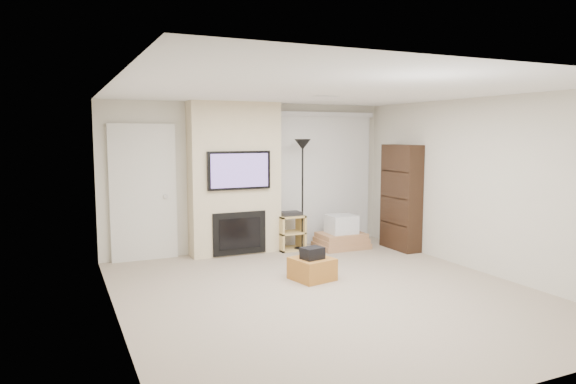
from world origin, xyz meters
name	(u,v)px	position (x,y,z in m)	size (l,w,h in m)	color
floor	(328,293)	(0.00, 0.00, 0.00)	(5.00, 5.50, 0.00)	tan
ceiling	(330,90)	(0.00, 0.00, 2.50)	(5.00, 5.50, 0.00)	white
wall_back	(250,177)	(0.00, 2.75, 1.25)	(5.00, 2.50, 0.00)	beige
wall_front	(509,233)	(0.00, -2.75, 1.25)	(5.00, 2.50, 0.00)	beige
wall_left	(115,206)	(-2.50, 0.00, 1.25)	(5.50, 2.50, 0.00)	beige
wall_right	(482,185)	(2.50, 0.00, 1.25)	(5.50, 2.50, 0.00)	beige
hvac_vent	(327,96)	(0.40, 0.80, 2.50)	(0.35, 0.18, 0.01)	silver
ottoman	(312,269)	(0.09, 0.61, 0.15)	(0.50, 0.50, 0.30)	#AA6C2A
black_bag	(312,253)	(0.07, 0.57, 0.38)	(0.28, 0.22, 0.16)	black
fireplace_wall	(235,179)	(-0.35, 2.54, 1.24)	(1.50, 0.47, 2.50)	beige
entry_door	(143,194)	(-1.80, 2.71, 1.05)	(1.02, 0.11, 2.14)	silver
vertical_blinds	(324,173)	(1.40, 2.70, 1.27)	(1.98, 0.10, 2.37)	silver
floor_lamp	(303,163)	(0.77, 2.29, 1.49)	(0.28, 0.28, 1.90)	black
av_stand	(290,230)	(0.58, 2.39, 0.35)	(0.45, 0.38, 0.66)	#D8B569
box_stack	(341,235)	(1.46, 2.15, 0.22)	(0.87, 0.66, 0.58)	#B17E55
bookshelf	(401,197)	(2.34, 1.65, 0.90)	(0.30, 0.80, 1.80)	black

